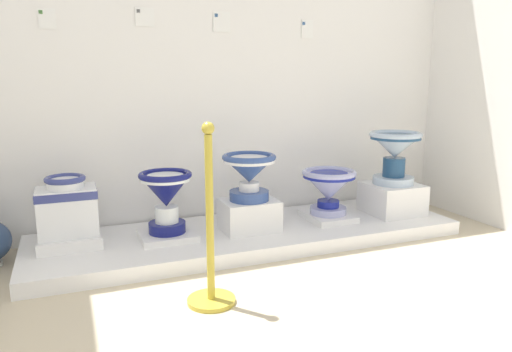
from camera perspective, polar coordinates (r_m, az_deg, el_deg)
wall_back at (r=3.76m, az=-3.49°, el=18.11°), size 4.00×0.06×3.16m
display_platform at (r=3.46m, az=-0.66°, el=-6.97°), size 3.01×0.86×0.10m
plinth_block_pale_glazed at (r=3.31m, az=-21.21°, el=-7.11°), size 0.38×0.33×0.07m
antique_toilet_pale_glazed at (r=3.24m, az=-21.51°, el=-3.22°), size 0.36×0.25×0.38m
plinth_block_central_ornate at (r=3.28m, az=-10.45°, el=-6.91°), size 0.36×0.34×0.04m
antique_toilet_central_ornate at (r=3.21m, az=-10.64°, el=-1.99°), size 0.35×0.35×0.41m
plinth_block_leftmost at (r=3.38m, az=-0.81°, el=-4.63°), size 0.38×0.30×0.21m
antique_toilet_leftmost at (r=3.31m, az=-0.83°, el=0.64°), size 0.37×0.37×0.32m
plinth_block_tall_cobalt at (r=3.70m, az=8.51°, el=-4.74°), size 0.32×0.38×0.04m
antique_toilet_tall_cobalt at (r=3.64m, az=8.62°, el=-1.16°), size 0.41×0.41×0.33m
plinth_block_broad_patterned at (r=3.95m, az=15.83°, el=-2.56°), size 0.40×0.39×0.24m
antique_toilet_broad_patterned at (r=3.88m, az=16.14°, el=3.04°), size 0.40×0.40×0.41m
info_placard_first at (r=3.53m, az=-23.58°, el=16.76°), size 0.11×0.01×0.13m
info_placard_second at (r=3.58m, az=-13.09°, el=17.91°), size 0.13×0.01×0.13m
info_placard_third at (r=3.71m, az=-4.11°, el=17.80°), size 0.13×0.01×0.14m
info_placard_fourth at (r=3.97m, az=6.06°, el=16.95°), size 0.10×0.01×0.14m
stanchion_post_near_left at (r=2.49m, az=-5.43°, el=-8.96°), size 0.25×0.25×0.94m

